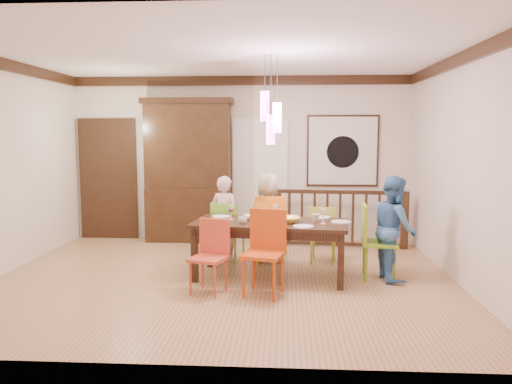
# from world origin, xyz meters

# --- Properties ---
(floor) EXTENTS (6.00, 6.00, 0.00)m
(floor) POSITION_xyz_m (0.00, 0.00, 0.00)
(floor) COLOR #977049
(floor) RESTS_ON ground
(ceiling) EXTENTS (6.00, 6.00, 0.00)m
(ceiling) POSITION_xyz_m (0.00, 0.00, 2.90)
(ceiling) COLOR white
(ceiling) RESTS_ON wall_back
(wall_back) EXTENTS (6.00, 0.00, 6.00)m
(wall_back) POSITION_xyz_m (0.00, 2.50, 1.45)
(wall_back) COLOR beige
(wall_back) RESTS_ON floor
(wall_right) EXTENTS (0.00, 5.00, 5.00)m
(wall_right) POSITION_xyz_m (3.00, 0.00, 1.45)
(wall_right) COLOR beige
(wall_right) RESTS_ON floor
(crown_molding) EXTENTS (6.00, 5.00, 0.16)m
(crown_molding) POSITION_xyz_m (0.00, 0.00, 2.82)
(crown_molding) COLOR black
(crown_molding) RESTS_ON wall_back
(panel_door) EXTENTS (1.04, 0.07, 2.24)m
(panel_door) POSITION_xyz_m (-2.40, 2.45, 1.05)
(panel_door) COLOR black
(panel_door) RESTS_ON wall_back
(white_doorway) EXTENTS (0.97, 0.05, 2.22)m
(white_doorway) POSITION_xyz_m (0.35, 2.46, 1.05)
(white_doorway) COLOR silver
(white_doorway) RESTS_ON wall_back
(painting) EXTENTS (1.25, 0.06, 1.25)m
(painting) POSITION_xyz_m (1.80, 2.46, 1.60)
(painting) COLOR black
(painting) RESTS_ON wall_back
(pendant_cluster) EXTENTS (0.27, 0.21, 1.14)m
(pendant_cluster) POSITION_xyz_m (0.61, 0.08, 2.11)
(pendant_cluster) COLOR #E945AC
(pendant_cluster) RESTS_ON ceiling
(dining_table) EXTENTS (2.11, 1.15, 0.75)m
(dining_table) POSITION_xyz_m (0.61, 0.08, 0.66)
(dining_table) COLOR black
(dining_table) RESTS_ON floor
(chair_far_left) EXTENTS (0.51, 0.51, 0.91)m
(chair_far_left) POSITION_xyz_m (-0.03, 0.83, 0.52)
(chair_far_left) COLOR #75B631
(chair_far_left) RESTS_ON floor
(chair_far_mid) EXTENTS (0.50, 0.50, 1.01)m
(chair_far_mid) POSITION_xyz_m (0.57, 0.87, 0.58)
(chair_far_mid) COLOR orange
(chair_far_mid) RESTS_ON floor
(chair_far_right) EXTENTS (0.44, 0.44, 0.85)m
(chair_far_right) POSITION_xyz_m (1.37, 0.89, 0.49)
(chair_far_right) COLOR #A2B330
(chair_far_right) RESTS_ON floor
(chair_near_left) EXTENTS (0.49, 0.49, 0.87)m
(chair_near_left) POSITION_xyz_m (-0.11, -0.63, 0.50)
(chair_near_left) COLOR #C0422B
(chair_near_left) RESTS_ON floor
(chair_near_mid) EXTENTS (0.55, 0.55, 1.00)m
(chair_near_mid) POSITION_xyz_m (0.55, -0.66, 0.57)
(chair_near_mid) COLOR #BC410F
(chair_near_mid) RESTS_ON floor
(chair_end_right) EXTENTS (0.48, 0.48, 0.98)m
(chair_end_right) POSITION_xyz_m (2.04, 0.11, 0.56)
(chair_end_right) COLOR #74A21D
(chair_end_right) RESTS_ON floor
(china_hutch) EXTENTS (1.59, 0.46, 2.51)m
(china_hutch) POSITION_xyz_m (-0.91, 2.30, 1.26)
(china_hutch) COLOR black
(china_hutch) RESTS_ON floor
(balustrade) EXTENTS (2.23, 0.26, 0.96)m
(balustrade) POSITION_xyz_m (1.72, 1.95, 0.50)
(balustrade) COLOR black
(balustrade) RESTS_ON floor
(person_far_left) EXTENTS (0.55, 0.47, 1.28)m
(person_far_left) POSITION_xyz_m (-0.10, 0.94, 0.64)
(person_far_left) COLOR #F7BCCB
(person_far_left) RESTS_ON floor
(person_far_mid) EXTENTS (0.66, 0.44, 1.34)m
(person_far_mid) POSITION_xyz_m (0.55, 0.92, 0.67)
(person_far_mid) COLOR #B8A98B
(person_far_mid) RESTS_ON floor
(person_end_right) EXTENTS (0.58, 0.71, 1.36)m
(person_end_right) POSITION_xyz_m (2.22, 0.10, 0.68)
(person_end_right) COLOR teal
(person_end_right) RESTS_ON floor
(serving_bowl) EXTENTS (0.38, 0.38, 0.08)m
(serving_bowl) POSITION_xyz_m (0.84, 0.02, 0.79)
(serving_bowl) COLOR yellow
(serving_bowl) RESTS_ON dining_table
(small_bowl) EXTENTS (0.23, 0.23, 0.07)m
(small_bowl) POSITION_xyz_m (0.36, 0.21, 0.78)
(small_bowl) COLOR white
(small_bowl) RESTS_ON dining_table
(cup_left) EXTENTS (0.14, 0.14, 0.10)m
(cup_left) POSITION_xyz_m (0.26, -0.09, 0.80)
(cup_left) COLOR silver
(cup_left) RESTS_ON dining_table
(cup_right) EXTENTS (0.14, 0.14, 0.10)m
(cup_right) POSITION_xyz_m (1.20, 0.15, 0.80)
(cup_right) COLOR silver
(cup_right) RESTS_ON dining_table
(plate_far_left) EXTENTS (0.26, 0.26, 0.01)m
(plate_far_left) POSITION_xyz_m (-0.09, 0.40, 0.76)
(plate_far_left) COLOR white
(plate_far_left) RESTS_ON dining_table
(plate_far_mid) EXTENTS (0.26, 0.26, 0.01)m
(plate_far_mid) POSITION_xyz_m (0.53, 0.33, 0.76)
(plate_far_mid) COLOR white
(plate_far_mid) RESTS_ON dining_table
(plate_far_right) EXTENTS (0.26, 0.26, 0.01)m
(plate_far_right) POSITION_xyz_m (1.30, 0.43, 0.76)
(plate_far_right) COLOR white
(plate_far_right) RESTS_ON dining_table
(plate_near_left) EXTENTS (0.26, 0.26, 0.01)m
(plate_near_left) POSITION_xyz_m (-0.12, -0.16, 0.76)
(plate_near_left) COLOR white
(plate_near_left) RESTS_ON dining_table
(plate_near_mid) EXTENTS (0.26, 0.26, 0.01)m
(plate_near_mid) POSITION_xyz_m (1.03, -0.27, 0.76)
(plate_near_mid) COLOR white
(plate_near_mid) RESTS_ON dining_table
(plate_end_right) EXTENTS (0.26, 0.26, 0.01)m
(plate_end_right) POSITION_xyz_m (1.53, 0.08, 0.76)
(plate_end_right) COLOR white
(plate_end_right) RESTS_ON dining_table
(wine_glass_a) EXTENTS (0.08, 0.08, 0.19)m
(wine_glass_a) POSITION_xyz_m (0.08, 0.20, 0.84)
(wine_glass_a) COLOR #590C19
(wine_glass_a) RESTS_ON dining_table
(wine_glass_b) EXTENTS (0.08, 0.08, 0.19)m
(wine_glass_b) POSITION_xyz_m (0.68, 0.30, 0.84)
(wine_glass_b) COLOR silver
(wine_glass_b) RESTS_ON dining_table
(wine_glass_c) EXTENTS (0.08, 0.08, 0.19)m
(wine_glass_c) POSITION_xyz_m (0.55, -0.18, 0.84)
(wine_glass_c) COLOR #590C19
(wine_glass_c) RESTS_ON dining_table
(wine_glass_d) EXTENTS (0.08, 0.08, 0.19)m
(wine_glass_d) POSITION_xyz_m (1.29, -0.03, 0.84)
(wine_glass_d) COLOR silver
(wine_glass_d) RESTS_ON dining_table
(napkin) EXTENTS (0.18, 0.14, 0.01)m
(napkin) POSITION_xyz_m (0.62, -0.28, 0.76)
(napkin) COLOR #D83359
(napkin) RESTS_ON dining_table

